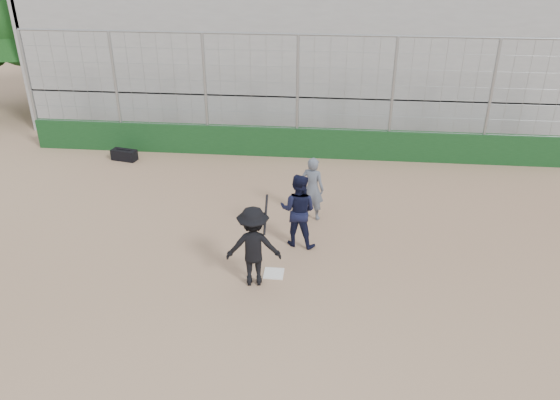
# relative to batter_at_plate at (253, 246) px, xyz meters

# --- Properties ---
(ground) EXTENTS (90.00, 90.00, 0.00)m
(ground) POSITION_rel_batter_at_plate_xyz_m (0.39, 0.35, -0.91)
(ground) COLOR brown
(ground) RESTS_ON ground
(home_plate) EXTENTS (0.44, 0.44, 0.02)m
(home_plate) POSITION_rel_batter_at_plate_xyz_m (0.39, 0.35, -0.90)
(home_plate) COLOR white
(home_plate) RESTS_ON ground
(backstop) EXTENTS (18.10, 0.25, 4.04)m
(backstop) POSITION_rel_batter_at_plate_xyz_m (0.39, 7.35, 0.05)
(backstop) COLOR #103515
(backstop) RESTS_ON ground
(bleachers) EXTENTS (20.25, 6.70, 6.98)m
(bleachers) POSITION_rel_batter_at_plate_xyz_m (0.39, 12.30, 2.01)
(bleachers) COLOR gray
(bleachers) RESTS_ON ground
(tree_left) EXTENTS (4.48, 4.48, 7.00)m
(tree_left) POSITION_rel_batter_at_plate_xyz_m (-10.61, 11.35, 3.48)
(tree_left) COLOR #372714
(tree_left) RESTS_ON ground
(batter_at_plate) EXTENTS (1.24, 0.84, 1.96)m
(batter_at_plate) POSITION_rel_batter_at_plate_xyz_m (0.00, 0.00, 0.00)
(batter_at_plate) COLOR black
(batter_at_plate) RESTS_ON ground
(catcher_crouched) EXTENTS (1.06, 0.91, 1.25)m
(catcher_crouched) POSITION_rel_batter_at_plate_xyz_m (0.83, 1.65, -0.28)
(catcher_crouched) COLOR black
(catcher_crouched) RESTS_ON ground
(umpire) EXTENTS (0.73, 0.60, 1.55)m
(umpire) POSITION_rel_batter_at_plate_xyz_m (1.10, 3.07, -0.13)
(umpire) COLOR #505966
(umpire) RESTS_ON ground
(equipment_bag) EXTENTS (0.88, 0.51, 0.39)m
(equipment_bag) POSITION_rel_batter_at_plate_xyz_m (-5.27, 6.46, -0.73)
(equipment_bag) COLOR black
(equipment_bag) RESTS_ON ground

